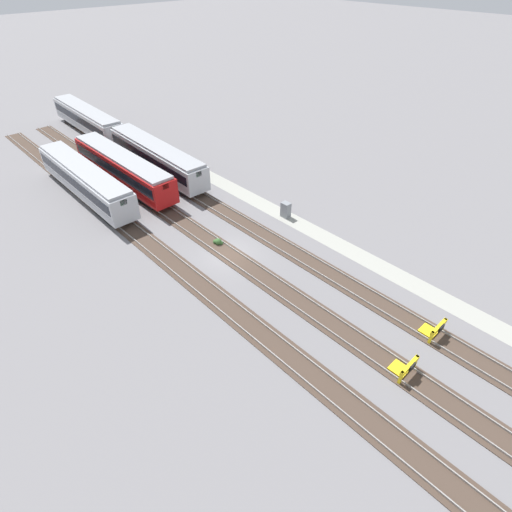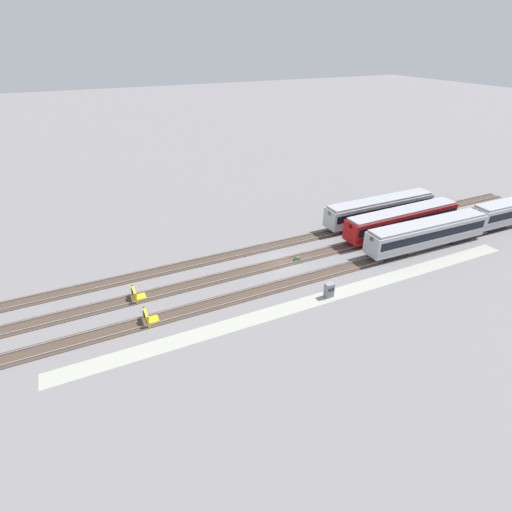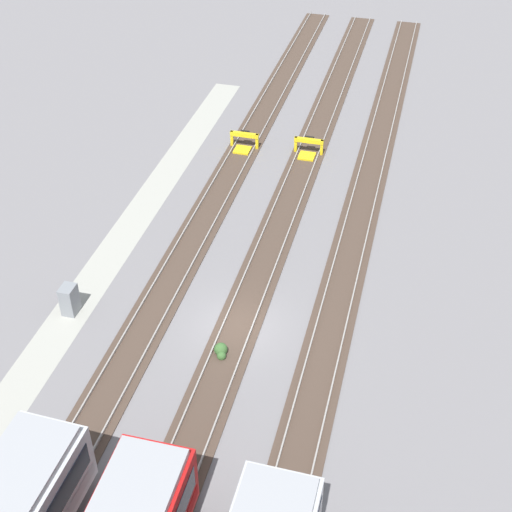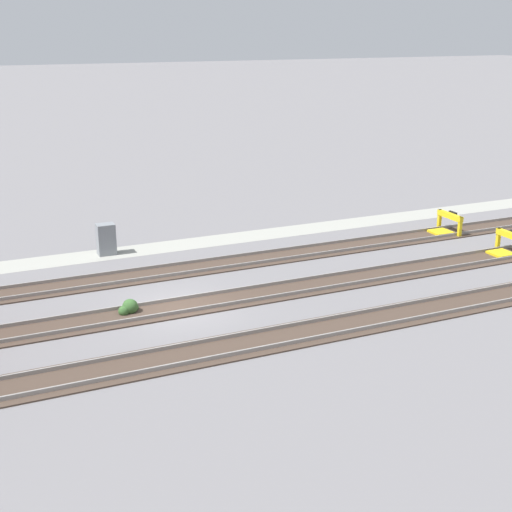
# 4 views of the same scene
# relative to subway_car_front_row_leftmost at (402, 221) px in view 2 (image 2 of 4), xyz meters

# --- Properties ---
(ground_plane) EXTENTS (400.00, 400.00, 0.00)m
(ground_plane) POSITION_rel_subway_car_front_row_leftmost_xyz_m (-18.89, 0.04, -2.04)
(ground_plane) COLOR slate
(service_walkway) EXTENTS (54.00, 2.00, 0.01)m
(service_walkway) POSITION_rel_subway_car_front_row_leftmost_xyz_m (-18.89, -8.41, -2.04)
(service_walkway) COLOR #9E9E93
(service_walkway) RESTS_ON ground
(rail_track_nearest) EXTENTS (90.00, 2.23, 0.21)m
(rail_track_nearest) POSITION_rel_subway_car_front_row_leftmost_xyz_m (-18.89, -4.41, -2.00)
(rail_track_nearest) COLOR #47382D
(rail_track_nearest) RESTS_ON ground
(rail_track_near_inner) EXTENTS (90.00, 2.24, 0.21)m
(rail_track_near_inner) POSITION_rel_subway_car_front_row_leftmost_xyz_m (-18.89, 0.04, -2.00)
(rail_track_near_inner) COLOR #47382D
(rail_track_near_inner) RESTS_ON ground
(rail_track_middle) EXTENTS (90.00, 2.23, 0.21)m
(rail_track_middle) POSITION_rel_subway_car_front_row_leftmost_xyz_m (-18.89, 4.49, -2.00)
(rail_track_middle) COLOR #47382D
(rail_track_middle) RESTS_ON ground
(subway_car_front_row_leftmost) EXTENTS (18.03, 3.01, 3.70)m
(subway_car_front_row_leftmost) POSITION_rel_subway_car_front_row_leftmost_xyz_m (0.00, 0.00, 0.00)
(subway_car_front_row_leftmost) COLOR #B71414
(subway_car_front_row_leftmost) RESTS_ON ground
(subway_car_front_row_left_inner) EXTENTS (18.06, 3.27, 3.70)m
(subway_car_front_row_left_inner) POSITION_rel_subway_car_front_row_leftmost_xyz_m (0.00, -4.44, 0.00)
(subway_car_front_row_left_inner) COLOR #B7BABF
(subway_car_front_row_left_inner) RESTS_ON ground
(subway_car_front_row_centre) EXTENTS (18.02, 2.93, 3.70)m
(subway_car_front_row_centre) POSITION_rel_subway_car_front_row_leftmost_xyz_m (0.00, 4.51, 0.00)
(subway_car_front_row_centre) COLOR #B7BABF
(subway_car_front_row_centre) RESTS_ON ground
(bumper_stop_nearest_track) EXTENTS (1.35, 2.00, 1.22)m
(bumper_stop_nearest_track) POSITION_rel_subway_car_front_row_leftmost_xyz_m (-36.06, -4.41, -1.53)
(bumper_stop_nearest_track) COLOR yellow
(bumper_stop_nearest_track) RESTS_ON ground
(bumper_stop_near_inner_track) EXTENTS (1.34, 2.00, 1.22)m
(bumper_stop_near_inner_track) POSITION_rel_subway_car_front_row_leftmost_xyz_m (-36.36, 0.04, -1.53)
(bumper_stop_near_inner_track) COLOR yellow
(bumper_stop_near_inner_track) RESTS_ON ground
(electrical_cabinet) EXTENTS (0.90, 0.73, 1.60)m
(electrical_cabinet) POSITION_rel_subway_car_front_row_leftmost_xyz_m (-17.83, -8.42, -1.24)
(electrical_cabinet) COLOR gray
(electrical_cabinet) RESTS_ON ground
(weed_clump) EXTENTS (0.92, 0.70, 0.64)m
(weed_clump) POSITION_rel_subway_car_front_row_leftmost_xyz_m (-16.87, -0.24, -1.80)
(weed_clump) COLOR #38602D
(weed_clump) RESTS_ON ground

